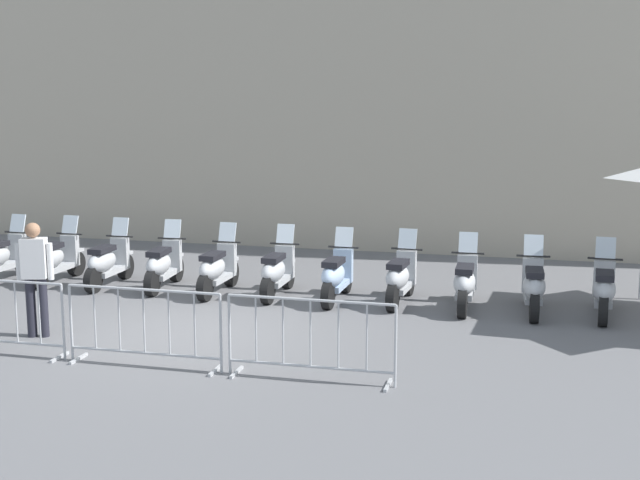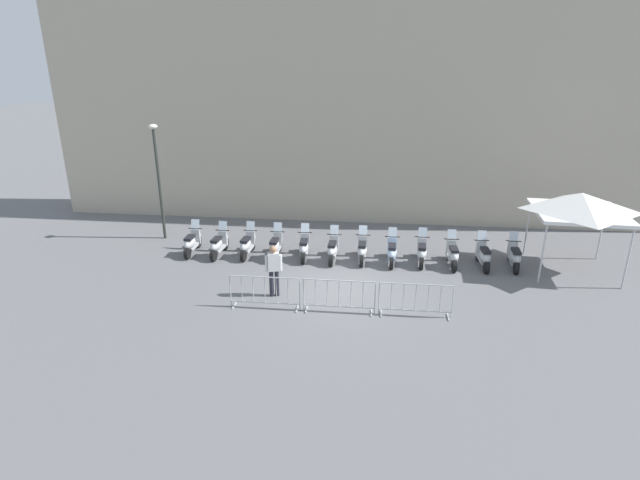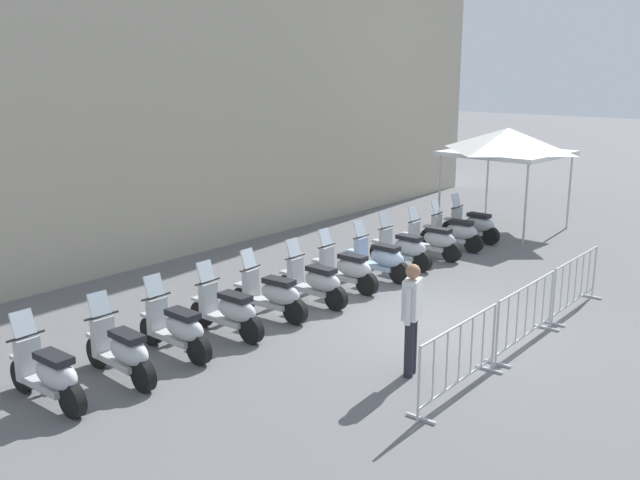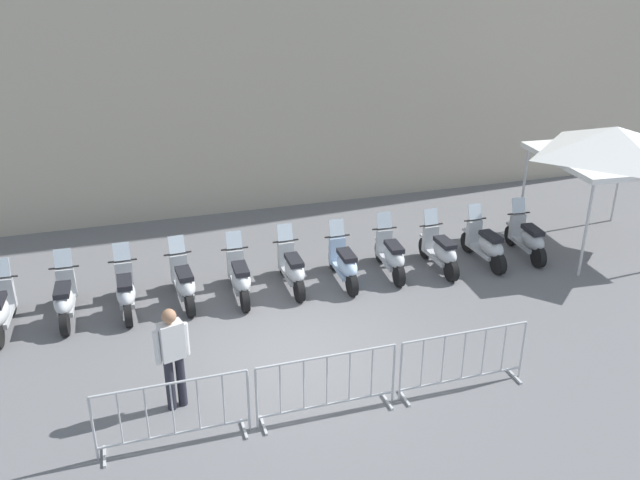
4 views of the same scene
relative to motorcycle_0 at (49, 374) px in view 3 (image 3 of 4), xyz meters
name	(u,v)px [view 3 (image 3 of 4)]	position (x,y,z in m)	size (l,w,h in m)	color
ground_plane	(434,323)	(6.27, -2.01, -0.45)	(120.00, 120.00, 0.00)	slate
motorcycle_0	(49,374)	(0.00, 0.00, 0.00)	(0.56, 1.73, 1.24)	black
motorcycle_1	(122,351)	(1.11, -0.02, 0.00)	(0.56, 1.72, 1.24)	black
motorcycle_2	(177,329)	(2.22, 0.16, 0.00)	(0.56, 1.72, 1.24)	black
motorcycle_3	(229,311)	(3.33, 0.22, 0.00)	(0.56, 1.73, 1.24)	black
motorcycle_4	(272,295)	(4.45, 0.32, 0.00)	(0.61, 1.72, 1.24)	black
motorcycle_5	(315,282)	(5.56, 0.29, 0.00)	(0.56, 1.72, 1.24)	black
motorcycle_6	(346,269)	(6.66, 0.44, 0.00)	(0.56, 1.73, 1.24)	black
motorcycle_7	(380,259)	(7.78, 0.44, 0.00)	(0.56, 1.72, 1.24)	black
motorcycle_8	(403,249)	(8.88, 0.61, 0.00)	(0.56, 1.72, 1.24)	black
motorcycle_9	(432,240)	(10.00, 0.57, 0.00)	(0.56, 1.73, 1.24)	black
motorcycle_10	(455,232)	(11.12, 0.65, 0.00)	(0.58, 1.72, 1.24)	black
motorcycle_11	(473,225)	(12.22, 0.77, 0.00)	(0.56, 1.72, 1.24)	black
barrier_segment_0	(459,359)	(4.11, -3.88, 0.07)	(2.20, 0.58, 1.07)	#B2B5B7
barrier_segment_1	(526,316)	(6.39, -3.73, 0.07)	(2.20, 0.58, 1.07)	#B2B5B7
barrier_segment_2	(575,284)	(8.67, -3.57, 0.07)	(2.20, 0.58, 1.07)	#B2B5B7
officer_near_row_end	(412,313)	(4.17, -3.00, 0.53)	(0.52, 0.33, 1.73)	#23232D
canopy_tent	(508,142)	(14.19, 0.95, 2.06)	(2.96, 2.96, 2.91)	silver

